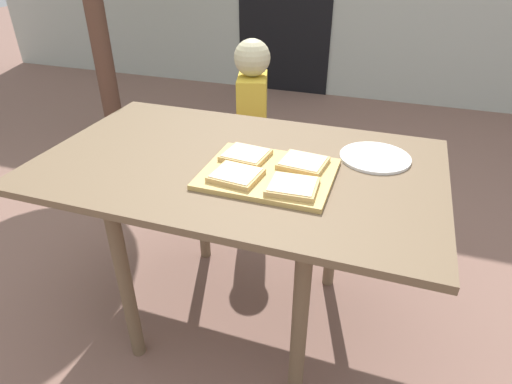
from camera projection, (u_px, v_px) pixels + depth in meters
ground_plane at (242, 314)px, 1.82m from camera, size 16.00×16.00×0.00m
dining_table at (239, 183)px, 1.49m from camera, size 1.34×0.81×0.72m
cutting_board at (268, 174)px, 1.35m from camera, size 0.40×0.32×0.02m
pizza_slice_near_left at (236, 175)px, 1.31m from camera, size 0.16×0.14×0.02m
pizza_slice_far_left at (246, 155)px, 1.43m from camera, size 0.16×0.14×0.02m
pizza_slice_near_right at (293, 186)px, 1.25m from camera, size 0.15×0.14×0.02m
pizza_slice_far_right at (303, 163)px, 1.38m from camera, size 0.16×0.14×0.02m
plate_white_right at (375, 157)px, 1.46m from camera, size 0.24×0.24×0.01m
child_left at (252, 120)px, 2.21m from camera, size 0.20×0.27×0.96m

